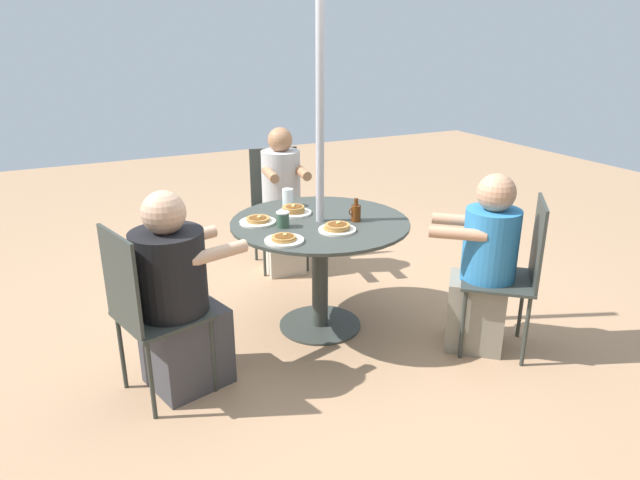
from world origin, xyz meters
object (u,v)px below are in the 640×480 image
object	(u,v)px
diner_east	(483,270)
pancake_plate_c	(284,239)
pancake_plate_b	(294,211)
patio_chair_north	(145,306)
patio_chair_east	(515,268)
diner_south	(282,206)
diner_north	(178,302)
pancake_plate_d	(258,221)
syrup_bottle	(356,212)
patio_chair_south	(277,200)
coffee_cup	(283,219)
pancake_plate_a	(337,228)
drinking_glass_a	(288,198)
patio_table	(320,246)

from	to	relation	value
diner_east	pancake_plate_c	size ratio (longest dim) A/B	4.91
pancake_plate_b	patio_chair_north	bearing A→B (deg)	25.81
patio_chair_east	diner_south	size ratio (longest dim) A/B	0.82
diner_north	pancake_plate_c	bearing A→B (deg)	76.24
pancake_plate_d	syrup_bottle	distance (m)	0.62
patio_chair_south	coffee_cup	bearing A→B (deg)	78.56
diner_south	pancake_plate_a	distance (m)	1.25
patio_chair_south	drinking_glass_a	xyz separation A→B (m)	(0.24, 0.79, 0.26)
patio_table	diner_north	distance (m)	1.02
pancake_plate_c	diner_south	bearing A→B (deg)	-112.07
diner_east	patio_chair_south	size ratio (longest dim) A/B	1.15
diner_south	coffee_cup	size ratio (longest dim) A/B	12.12
diner_east	pancake_plate_d	xyz separation A→B (m)	(1.14, -0.79, 0.24)
patio_chair_south	pancake_plate_d	size ratio (longest dim) A/B	4.27
pancake_plate_b	drinking_glass_a	world-z (taller)	drinking_glass_a
patio_table	pancake_plate_c	distance (m)	0.47
patio_table	pancake_plate_d	distance (m)	0.43
syrup_bottle	diner_north	bearing A→B (deg)	7.68
patio_chair_east	syrup_bottle	xyz separation A→B (m)	(0.71, -0.67, 0.25)
patio_chair_east	pancake_plate_c	world-z (taller)	patio_chair_east
patio_table	coffee_cup	world-z (taller)	coffee_cup
pancake_plate_a	coffee_cup	distance (m)	0.34
diner_south	drinking_glass_a	bearing A→B (deg)	80.01
diner_east	pancake_plate_d	size ratio (longest dim) A/B	4.91
patio_chair_south	pancake_plate_b	bearing A→B (deg)	83.22
diner_south	pancake_plate_b	distance (m)	0.87
patio_table	pancake_plate_c	size ratio (longest dim) A/B	5.01
pancake_plate_b	pancake_plate_d	world-z (taller)	pancake_plate_b
pancake_plate_a	patio_table	bearing A→B (deg)	-88.15
patio_table	pancake_plate_a	xyz separation A→B (m)	(-0.01, 0.22, 0.19)
diner_east	syrup_bottle	world-z (taller)	diner_east
diner_east	patio_table	bearing A→B (deg)	90.00
patio_chair_east	pancake_plate_d	size ratio (longest dim) A/B	4.27
diner_east	coffee_cup	xyz separation A→B (m)	(1.03, -0.65, 0.28)
diner_north	drinking_glass_a	size ratio (longest dim) A/B	9.31
patio_chair_north	pancake_plate_a	size ratio (longest dim) A/B	4.27
pancake_plate_d	coffee_cup	bearing A→B (deg)	128.44
patio_chair_south	pancake_plate_b	distance (m)	1.04
pancake_plate_b	syrup_bottle	xyz separation A→B (m)	(-0.29, 0.31, 0.04)
pancake_plate_c	syrup_bottle	size ratio (longest dim) A/B	1.53
syrup_bottle	pancake_plate_b	bearing A→B (deg)	-47.06
pancake_plate_d	coffee_cup	distance (m)	0.18
drinking_glass_a	pancake_plate_b	bearing A→B (deg)	79.18
drinking_glass_a	patio_chair_south	bearing A→B (deg)	-106.84
patio_table	patio_chair_south	bearing A→B (deg)	-98.97
diner_east	pancake_plate_d	bearing A→B (deg)	95.70
drinking_glass_a	patio_table	bearing A→B (deg)	97.96
patio_chair_south	pancake_plate_d	distance (m)	1.20
diner_north	drinking_glass_a	xyz separation A→B (m)	(-0.93, -0.65, 0.30)
diner_north	diner_south	bearing A→B (deg)	123.12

